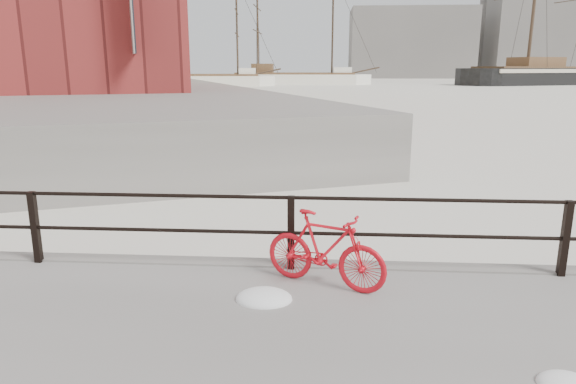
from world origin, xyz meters
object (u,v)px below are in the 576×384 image
(workboat_near, at_px, (0,109))
(workboat_far, at_px, (57,96))
(schooner_mid, at_px, (295,84))
(bicycle, at_px, (325,249))
(schooner_left, at_px, (205,86))

(workboat_near, height_order, workboat_far, same)
(schooner_mid, bearing_deg, bicycle, -86.73)
(bicycle, bearing_deg, workboat_far, 144.82)
(bicycle, height_order, schooner_left, schooner_left)
(schooner_left, distance_m, workboat_far, 31.58)
(schooner_left, bearing_deg, workboat_near, -102.10)
(workboat_near, distance_m, workboat_far, 16.15)
(workboat_near, relative_size, workboat_far, 0.91)
(schooner_left, relative_size, workboat_near, 2.21)
(schooner_left, bearing_deg, bicycle, -82.46)
(bicycle, distance_m, workboat_near, 38.39)
(schooner_mid, distance_m, workboat_near, 58.02)
(bicycle, xyz_separation_m, schooner_mid, (-5.07, 85.27, -0.82))
(bicycle, relative_size, schooner_left, 0.07)
(schooner_mid, height_order, workboat_near, schooner_mid)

